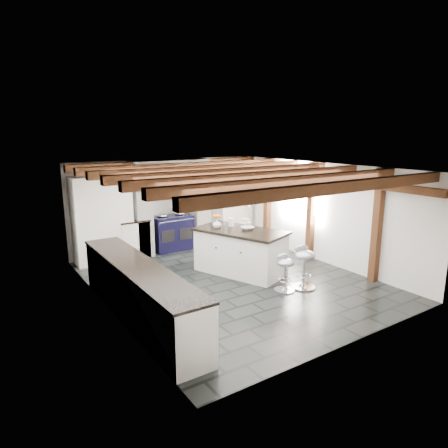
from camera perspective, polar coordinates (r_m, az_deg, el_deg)
ground at (r=8.25m, az=0.96°, el=-8.08°), size 6.00×6.00×0.00m
room_shell at (r=8.82m, az=-7.51°, el=0.45°), size 6.00×6.03×6.00m
range_cooker at (r=10.32m, az=-7.46°, el=-1.14°), size 1.00×0.63×0.99m
kitchen_island at (r=8.57m, az=2.36°, el=-3.84°), size 1.62×2.15×1.27m
bar_stool_near at (r=7.87m, az=11.35°, el=-5.31°), size 0.51×0.51×0.85m
bar_stool_far at (r=7.68m, az=8.72°, el=-6.27°), size 0.44×0.44×0.72m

